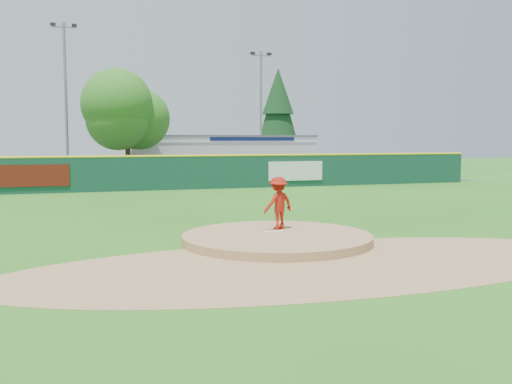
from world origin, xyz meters
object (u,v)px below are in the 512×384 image
object	(u,v)px
light_pole_right	(261,108)
pitcher	(278,203)
van	(93,172)
pool_building_grp	(216,155)
conifer_tree	(278,112)
deciduous_tree	(127,116)
light_pole_left	(66,95)

from	to	relation	value
light_pole_right	pitcher	bearing A→B (deg)	-107.08
pitcher	light_pole_right	size ratio (longest dim) A/B	0.16
van	pool_building_grp	bearing A→B (deg)	-84.10
pitcher	light_pole_right	xyz separation A→B (m)	(8.64, 28.12, 4.49)
pitcher	pool_building_grp	world-z (taller)	pool_building_grp
conifer_tree	light_pole_right	xyz separation A→B (m)	(-4.00, -7.00, 0.00)
van	pool_building_grp	size ratio (longest dim) A/B	0.32
van	deciduous_tree	bearing A→B (deg)	-135.18
pitcher	deciduous_tree	bearing A→B (deg)	-105.27
deciduous_tree	conifer_tree	size ratio (longest dim) A/B	0.77
conifer_tree	deciduous_tree	bearing A→B (deg)	-143.75
van	light_pole_left	bearing A→B (deg)	31.18
conifer_tree	light_pole_right	bearing A→B (deg)	-119.74
light_pole_right	light_pole_left	bearing A→B (deg)	-172.41
van	light_pole_left	world-z (taller)	light_pole_left
deciduous_tree	pool_building_grp	bearing A→B (deg)	41.16
light_pole_right	deciduous_tree	bearing A→B (deg)	-160.02
light_pole_left	light_pole_right	bearing A→B (deg)	7.59
pool_building_grp	van	bearing A→B (deg)	-149.52
pitcher	light_pole_left	distance (m)	27.35
deciduous_tree	conifer_tree	distance (m)	18.63
van	light_pole_right	xyz separation A→B (m)	(13.37, 3.11, 4.86)
van	light_pole_left	size ratio (longest dim) A/B	0.44
light_pole_right	conifer_tree	bearing A→B (deg)	60.26
van	conifer_tree	xyz separation A→B (m)	(17.37, 10.11, 4.86)
pool_building_grp	light_pole_left	bearing A→B (deg)	-157.40
deciduous_tree	conifer_tree	bearing A→B (deg)	36.25
deciduous_tree	light_pole_right	size ratio (longest dim) A/B	0.74
pitcher	pool_building_grp	bearing A→B (deg)	-121.13
pitcher	pool_building_grp	xyz separation A→B (m)	(5.64, 31.12, 0.61)
van	pitcher	bearing A→B (deg)	166.11
pool_building_grp	light_pole_left	distance (m)	13.72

